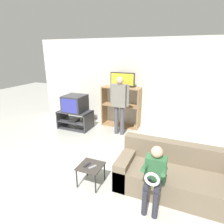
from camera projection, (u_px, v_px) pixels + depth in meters
ground_plane at (61, 206)px, 2.84m from camera, size 18.00×18.00×0.00m
wall_back at (132, 84)px, 5.64m from camera, size 6.40×0.06×2.60m
tv_stand at (75, 120)px, 5.65m from camera, size 0.97×0.59×0.53m
television_main at (75, 103)px, 5.51m from camera, size 0.61×0.61×0.48m
media_shelf at (121, 106)px, 5.69m from camera, size 1.16×0.41×1.23m
television_flat at (122, 80)px, 5.40m from camera, size 0.73×0.20×0.43m
snack_table at (91, 168)px, 3.21m from camera, size 0.40×0.40×0.37m
remote_control_black at (87, 165)px, 3.20m from camera, size 0.07×0.15×0.02m
remote_control_white at (93, 167)px, 3.14m from camera, size 0.11×0.14×0.02m
couch at (175, 176)px, 3.10m from camera, size 1.90×0.81×0.75m
person_standing_adult at (120, 100)px, 5.00m from camera, size 0.53×0.20×1.61m
person_seated_child at (154, 173)px, 2.69m from camera, size 0.33×0.43×0.95m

